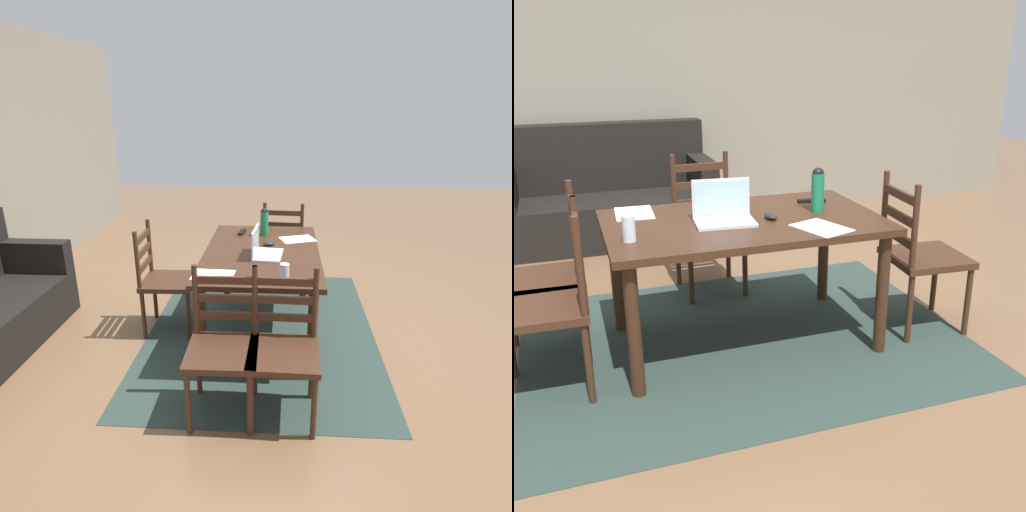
% 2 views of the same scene
% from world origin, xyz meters
% --- Properties ---
extents(ground_plane, '(14.00, 14.00, 0.00)m').
position_xyz_m(ground_plane, '(0.00, 0.00, 0.00)').
color(ground_plane, brown).
extents(area_rug, '(2.53, 1.95, 0.01)m').
position_xyz_m(area_rug, '(0.00, 0.00, 0.00)').
color(area_rug, '#283833').
rests_on(area_rug, ground).
extents(wall_back, '(8.00, 0.12, 2.70)m').
position_xyz_m(wall_back, '(0.00, 2.76, 1.35)').
color(wall_back, gray).
rests_on(wall_back, ground).
extents(dining_table, '(1.52, 0.94, 0.75)m').
position_xyz_m(dining_table, '(0.00, 0.00, 0.65)').
color(dining_table, '#382114').
rests_on(dining_table, ground).
extents(chair_right_near, '(0.47, 0.47, 0.95)m').
position_xyz_m(chair_right_near, '(1.05, -0.19, 0.46)').
color(chair_right_near, '#3D2316').
rests_on(chair_right_near, ground).
extents(chair_far_head, '(0.45, 0.45, 0.95)m').
position_xyz_m(chair_far_head, '(-0.00, 0.84, 0.46)').
color(chair_far_head, '#3D2316').
rests_on(chair_far_head, ground).
extents(chair_left_near, '(0.45, 0.45, 0.95)m').
position_xyz_m(chair_left_near, '(-1.05, -0.19, 0.46)').
color(chair_left_near, '#3D2316').
rests_on(chair_left_near, ground).
extents(chair_left_far, '(0.45, 0.45, 0.95)m').
position_xyz_m(chair_left_far, '(-1.05, 0.19, 0.46)').
color(chair_left_far, '#3D2316').
rests_on(chair_left_far, ground).
extents(couch, '(1.80, 0.80, 1.00)m').
position_xyz_m(couch, '(-0.55, 2.29, 0.36)').
color(couch, black).
rests_on(couch, ground).
extents(laptop, '(0.34, 0.25, 0.23)m').
position_xyz_m(laptop, '(-0.12, -0.01, 0.80)').
color(laptop, silver).
rests_on(laptop, dining_table).
extents(water_bottle, '(0.07, 0.07, 0.26)m').
position_xyz_m(water_bottle, '(0.45, 0.00, 0.88)').
color(water_bottle, '#197247').
rests_on(water_bottle, dining_table).
extents(drinking_glass, '(0.07, 0.07, 0.13)m').
position_xyz_m(drinking_glass, '(-0.64, -0.19, 0.81)').
color(drinking_glass, silver).
rests_on(drinking_glass, dining_table).
extents(computer_mouse, '(0.08, 0.11, 0.03)m').
position_xyz_m(computer_mouse, '(0.14, -0.05, 0.76)').
color(computer_mouse, black).
rests_on(computer_mouse, dining_table).
extents(tv_remote, '(0.17, 0.07, 0.02)m').
position_xyz_m(tv_remote, '(0.50, 0.21, 0.76)').
color(tv_remote, black).
rests_on(tv_remote, dining_table).
extents(paper_stack_left, '(0.22, 0.31, 0.00)m').
position_xyz_m(paper_stack_left, '(-0.56, 0.32, 0.75)').
color(paper_stack_left, white).
rests_on(paper_stack_left, dining_table).
extents(paper_stack_right, '(0.30, 0.35, 0.00)m').
position_xyz_m(paper_stack_right, '(0.34, -0.30, 0.75)').
color(paper_stack_right, white).
rests_on(paper_stack_right, dining_table).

